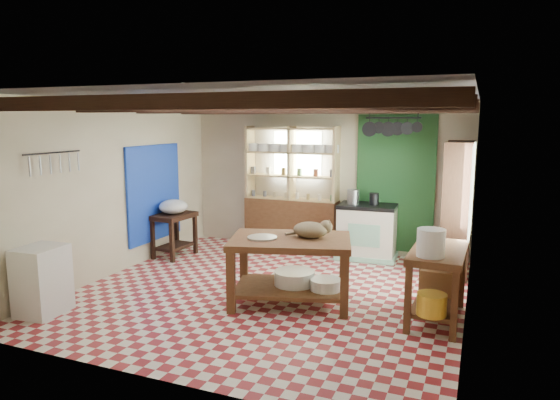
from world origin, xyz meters
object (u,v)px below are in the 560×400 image
at_px(white_cabinet, 42,280).
at_px(right_counter, 437,285).
at_px(work_table, 290,271).
at_px(stove, 367,231).
at_px(cat, 311,230).
at_px(prep_table, 174,235).

distance_m(white_cabinet, right_counter, 4.68).
bearing_deg(work_table, white_cabinet, -166.84).
bearing_deg(white_cabinet, stove, 47.55).
xyz_separation_m(work_table, stove, (0.46, 2.41, 0.04)).
bearing_deg(white_cabinet, cat, 24.94).
xyz_separation_m(stove, right_counter, (1.31, -2.28, -0.04)).
height_order(work_table, right_counter, same).
bearing_deg(prep_table, cat, -17.95).
distance_m(prep_table, white_cabinet, 2.75).
distance_m(work_table, white_cabinet, 3.00).
relative_size(work_table, white_cabinet, 1.81).
relative_size(work_table, cat, 3.35).
bearing_deg(white_cabinet, right_counter, 15.98).
bearing_deg(work_table, right_counter, -11.47).
bearing_deg(stove, right_counter, -62.61).
xyz_separation_m(prep_table, cat, (2.84, -1.19, 0.57)).
relative_size(stove, prep_table, 1.27).
xyz_separation_m(white_cabinet, cat, (2.86, 1.57, 0.53)).
height_order(stove, prep_table, stove).
relative_size(work_table, right_counter, 1.26).
xyz_separation_m(stove, prep_table, (-3.07, -1.11, -0.09)).
bearing_deg(work_table, cat, 11.31).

